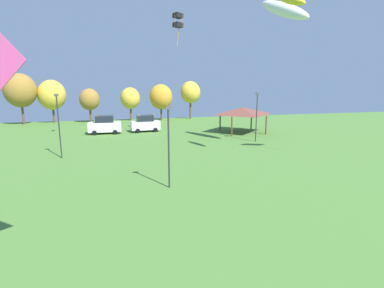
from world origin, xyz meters
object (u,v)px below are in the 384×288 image
object	(u,v)px
treeline_tree_0	(20,90)
parked_car_leftmost	(105,125)
kite_flying_6	(284,10)
treeline_tree_5	(190,92)
kite_flying_0	(178,20)
treeline_tree_4	(161,97)
light_post_1	(59,122)
treeline_tree_3	(130,98)
kite_flying_2	(291,0)
park_pavilion	(243,111)
light_post_2	(257,114)
parked_car_second_from_left	(145,124)
light_post_0	(169,142)
treeline_tree_2	(90,100)
treeline_tree_1	(52,95)

from	to	relation	value
treeline_tree_0	parked_car_leftmost	bearing A→B (deg)	-43.70
kite_flying_6	treeline_tree_5	distance (m)	30.27
kite_flying_0	treeline_tree_4	bearing A→B (deg)	88.86
treeline_tree_5	light_post_1	bearing A→B (deg)	-125.50
treeline_tree_0	treeline_tree_3	xyz separation A→B (m)	(17.94, 0.93, -1.58)
kite_flying_2	treeline_tree_0	world-z (taller)	kite_flying_2
park_pavilion	light_post_2	world-z (taller)	light_post_2
parked_car_second_from_left	treeline_tree_5	world-z (taller)	treeline_tree_5
kite_flying_2	light_post_0	bearing A→B (deg)	-161.40
light_post_2	treeline_tree_3	bearing A→B (deg)	119.27
treeline_tree_2	parked_car_second_from_left	bearing A→B (deg)	-55.81
parked_car_second_from_left	treeline_tree_2	xyz separation A→B (m)	(-8.42, 12.40, 2.88)
kite_flying_2	kite_flying_6	distance (m)	5.73
parked_car_leftmost	parked_car_second_from_left	world-z (taller)	parked_car_leftmost
treeline_tree_2	treeline_tree_3	world-z (taller)	treeline_tree_3
light_post_0	light_post_1	xyz separation A→B (m)	(-8.52, 10.52, 0.25)
kite_flying_2	parked_car_second_from_left	distance (m)	25.88
treeline_tree_3	treeline_tree_5	xyz separation A→B (m)	(11.45, 0.02, 0.98)
light_post_2	treeline_tree_3	xyz separation A→B (m)	(-13.58, 24.24, 0.78)
park_pavilion	light_post_1	distance (m)	24.39
treeline_tree_1	parked_car_second_from_left	bearing A→B (deg)	-43.15
kite_flying_6	treeline_tree_0	bearing A→B (deg)	138.65
kite_flying_2	treeline_tree_4	distance (m)	34.95
treeline_tree_2	treeline_tree_5	distance (m)	18.59
kite_flying_2	treeline_tree_1	bearing A→B (deg)	125.77
kite_flying_0	park_pavilion	xyz separation A→B (m)	(9.42, 1.10, -11.37)
parked_car_leftmost	treeline_tree_5	xyz separation A→B (m)	(15.71, 14.02, 3.86)
light_post_2	light_post_0	bearing A→B (deg)	-134.09
parked_car_second_from_left	treeline_tree_3	distance (m)	13.88
park_pavilion	treeline_tree_4	bearing A→B (deg)	118.14
kite_flying_0	parked_car_second_from_left	distance (m)	14.80
light_post_0	treeline_tree_5	size ratio (longest dim) A/B	0.77
treeline_tree_1	treeline_tree_4	world-z (taller)	treeline_tree_1
kite_flying_6	light_post_2	size ratio (longest dim) A/B	0.97
treeline_tree_0	treeline_tree_4	xyz separation A→B (m)	(23.54, 0.19, -1.35)
kite_flying_0	treeline_tree_5	xyz separation A→B (m)	(6.21, 18.80, -9.35)
kite_flying_0	treeline_tree_0	world-z (taller)	kite_flying_0
kite_flying_0	parked_car_second_from_left	bearing A→B (deg)	126.37
kite_flying_6	kite_flying_2	bearing A→B (deg)	-115.38
kite_flying_2	treeline_tree_1	world-z (taller)	kite_flying_2
kite_flying_6	treeline_tree_2	distance (m)	36.08
parked_car_leftmost	treeline_tree_5	size ratio (longest dim) A/B	0.61
parked_car_leftmost	light_post_1	bearing A→B (deg)	-104.56
treeline_tree_2	treeline_tree_5	world-z (taller)	treeline_tree_5
kite_flying_6	light_post_1	size ratio (longest dim) A/B	0.95
park_pavilion	light_post_1	bearing A→B (deg)	-157.43
parked_car_second_from_left	park_pavilion	distance (m)	14.09
parked_car_leftmost	kite_flying_6	bearing A→B (deg)	-38.59
kite_flying_6	treeline_tree_3	size ratio (longest dim) A/B	0.94
park_pavilion	treeline_tree_1	xyz separation A→B (m)	(-28.05, 18.00, 1.78)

